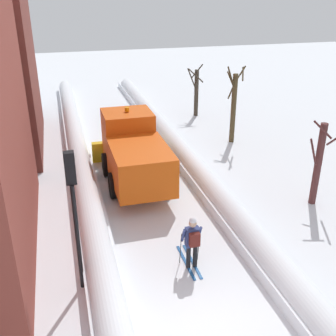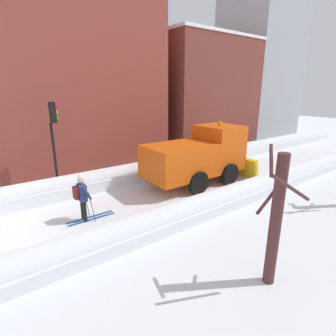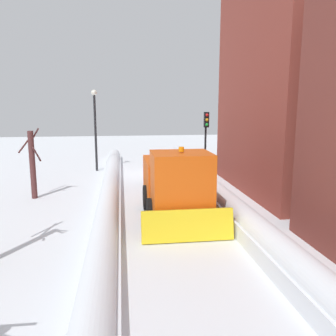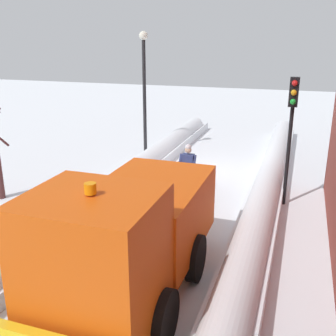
{
  "view_description": "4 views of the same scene",
  "coord_description": "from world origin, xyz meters",
  "px_view_note": "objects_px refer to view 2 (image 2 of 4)",
  "views": [
    {
      "loc": [
        -3.23,
        -7.15,
        8.09
      ],
      "look_at": [
        0.58,
        6.61,
        1.65
      ],
      "focal_mm": 43.36,
      "sensor_mm": 36.0,
      "label": 1
    },
    {
      "loc": [
        9.31,
        -0.2,
        4.74
      ],
      "look_at": [
        -0.47,
        7.09,
        1.09
      ],
      "focal_mm": 28.22,
      "sensor_mm": 36.0,
      "label": 2
    },
    {
      "loc": [
        1.9,
        22.87,
        4.64
      ],
      "look_at": [
        -0.35,
        6.34,
        1.58
      ],
      "focal_mm": 36.92,
      "sensor_mm": 36.0,
      "label": 3
    },
    {
      "loc": [
        -3.41,
        15.67,
        5.32
      ],
      "look_at": [
        0.22,
        4.94,
        1.64
      ],
      "focal_mm": 42.56,
      "sensor_mm": 36.0,
      "label": 4
    }
  ],
  "objects_px": {
    "plow_truck": "(200,155)",
    "bare_tree_near": "(276,219)",
    "traffic_light_pole": "(54,131)",
    "skier": "(82,196)"
  },
  "relations": [
    {
      "from": "skier",
      "to": "bare_tree_near",
      "type": "height_order",
      "value": "bare_tree_near"
    },
    {
      "from": "bare_tree_near",
      "to": "traffic_light_pole",
      "type": "bearing_deg",
      "value": -165.06
    },
    {
      "from": "skier",
      "to": "bare_tree_near",
      "type": "xyz_separation_m",
      "value": [
        6.05,
        2.62,
        0.77
      ]
    },
    {
      "from": "plow_truck",
      "to": "skier",
      "type": "height_order",
      "value": "plow_truck"
    },
    {
      "from": "plow_truck",
      "to": "bare_tree_near",
      "type": "xyz_separation_m",
      "value": [
        6.59,
        -3.75,
        0.29
      ]
    },
    {
      "from": "traffic_light_pole",
      "to": "bare_tree_near",
      "type": "xyz_separation_m",
      "value": [
        9.42,
        2.51,
        -1.2
      ]
    },
    {
      "from": "skier",
      "to": "traffic_light_pole",
      "type": "xyz_separation_m",
      "value": [
        -3.38,
        0.11,
        1.97
      ]
    },
    {
      "from": "skier",
      "to": "traffic_light_pole",
      "type": "bearing_deg",
      "value": 178.16
    },
    {
      "from": "traffic_light_pole",
      "to": "bare_tree_near",
      "type": "height_order",
      "value": "traffic_light_pole"
    },
    {
      "from": "traffic_light_pole",
      "to": "bare_tree_near",
      "type": "distance_m",
      "value": 9.83
    }
  ]
}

